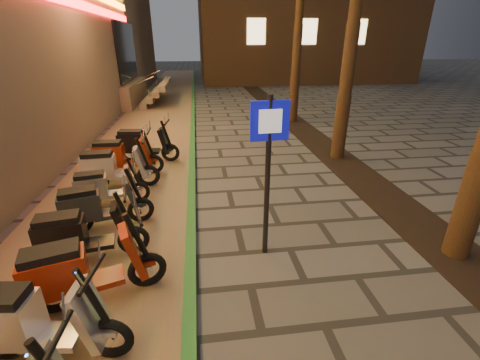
{
  "coord_description": "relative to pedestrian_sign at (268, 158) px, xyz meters",
  "views": [
    {
      "loc": [
        -0.65,
        -2.03,
        3.37
      ],
      "look_at": [
        -0.0,
        2.91,
        1.2
      ],
      "focal_mm": 24.0,
      "sensor_mm": 36.0,
      "label": 1
    }
  ],
  "objects": [
    {
      "name": "pedestrian_sign",
      "position": [
        0.0,
        0.0,
        0.0
      ],
      "size": [
        0.59,
        0.11,
        2.68
      ],
      "rotation": [
        0.0,
        0.0,
        0.08
      ],
      "color": "black",
      "rests_on": "ground"
    },
    {
      "name": "scooter_7",
      "position": [
        -3.01,
        0.14,
        -1.22
      ],
      "size": [
        1.7,
        0.73,
        1.19
      ],
      "rotation": [
        0.0,
        0.0,
        0.17
      ],
      "color": "black",
      "rests_on": "ground"
    },
    {
      "name": "scooter_8",
      "position": [
        -3.03,
        1.13,
        -1.22
      ],
      "size": [
        1.67,
        0.86,
        1.18
      ],
      "rotation": [
        0.0,
        0.0,
        0.28
      ],
      "color": "black",
      "rests_on": "ground"
    },
    {
      "name": "planting_strip",
      "position": [
        3.22,
        2.52,
        -1.72
      ],
      "size": [
        1.2,
        40.0,
        0.02
      ],
      "primitive_type": "cube",
      "color": "black",
      "rests_on": "ground"
    },
    {
      "name": "scooter_11",
      "position": [
        -3.15,
        3.93,
        -1.19
      ],
      "size": [
        1.77,
        0.62,
        1.26
      ],
      "rotation": [
        0.0,
        0.0,
        0.0
      ],
      "color": "black",
      "rests_on": "ground"
    },
    {
      "name": "scooter_10",
      "position": [
        -3.18,
        3.05,
        -1.19
      ],
      "size": [
        1.79,
        0.63,
        1.26
      ],
      "rotation": [
        0.0,
        0.0,
        0.07
      ],
      "color": "black",
      "rests_on": "ground"
    },
    {
      "name": "scooter_6",
      "position": [
        -2.7,
        -0.83,
        -1.18
      ],
      "size": [
        1.79,
        0.95,
        1.27
      ],
      "rotation": [
        0.0,
        0.0,
        0.3
      ],
      "color": "black",
      "rests_on": "ground"
    },
    {
      "name": "scooter_9",
      "position": [
        -3.14,
        2.1,
        -1.27
      ],
      "size": [
        1.53,
        0.69,
        1.07
      ],
      "rotation": [
        0.0,
        0.0,
        0.2
      ],
      "color": "black",
      "rests_on": "ground"
    },
    {
      "name": "parking_strip",
      "position": [
        -2.98,
        7.52,
        -1.73
      ],
      "size": [
        3.4,
        60.0,
        0.01
      ],
      "primitive_type": "cube",
      "color": "#8C7251",
      "rests_on": "ground"
    },
    {
      "name": "scooter_5",
      "position": [
        -3.0,
        -1.64,
        -1.19
      ],
      "size": [
        1.8,
        0.68,
        1.26
      ],
      "rotation": [
        0.0,
        0.0,
        -0.11
      ],
      "color": "black",
      "rests_on": "ground"
    },
    {
      "name": "green_curb",
      "position": [
        -1.28,
        7.52,
        -1.68
      ],
      "size": [
        0.18,
        60.0,
        0.1
      ],
      "primitive_type": "cube",
      "color": "#296D2B",
      "rests_on": "ground"
    },
    {
      "name": "scooter_12",
      "position": [
        -2.75,
        4.97,
        -1.19
      ],
      "size": [
        1.79,
        0.68,
        1.25
      ],
      "rotation": [
        0.0,
        0.0,
        -0.11
      ],
      "color": "black",
      "rests_on": "ground"
    }
  ]
}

